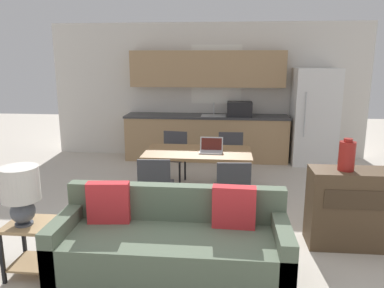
% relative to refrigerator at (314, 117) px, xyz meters
% --- Properties ---
extents(ground_plane, '(20.00, 20.00, 0.00)m').
position_rel_refrigerator_xyz_m(ground_plane, '(-2.06, -4.21, -0.91)').
color(ground_plane, beige).
extents(wall_back, '(6.40, 0.07, 2.70)m').
position_rel_refrigerator_xyz_m(wall_back, '(-2.06, 0.42, 0.44)').
color(wall_back, silver).
rests_on(wall_back, ground_plane).
extents(kitchen_counter, '(3.22, 0.65, 2.15)m').
position_rel_refrigerator_xyz_m(kitchen_counter, '(-2.05, 0.11, -0.07)').
color(kitchen_counter, tan).
rests_on(kitchen_counter, ground_plane).
extents(refrigerator, '(0.81, 0.76, 1.83)m').
position_rel_refrigerator_xyz_m(refrigerator, '(0.00, 0.00, 0.00)').
color(refrigerator, white).
rests_on(refrigerator, ground_plane).
extents(dining_table, '(1.49, 0.84, 0.72)m').
position_rel_refrigerator_xyz_m(dining_table, '(-2.05, -2.17, -0.25)').
color(dining_table, olive).
rests_on(dining_table, ground_plane).
extents(couch, '(2.11, 0.80, 0.86)m').
position_rel_refrigerator_xyz_m(couch, '(-2.14, -4.13, -0.57)').
color(couch, '#3D2D1E').
rests_on(couch, ground_plane).
extents(side_table, '(0.41, 0.41, 0.52)m').
position_rel_refrigerator_xyz_m(side_table, '(-3.45, -4.23, -0.57)').
color(side_table, tan).
rests_on(side_table, ground_plane).
extents(table_lamp, '(0.34, 0.34, 0.55)m').
position_rel_refrigerator_xyz_m(table_lamp, '(-3.48, -4.26, -0.07)').
color(table_lamp, '#4C515B').
rests_on(table_lamp, side_table).
extents(credenza, '(1.03, 0.41, 0.86)m').
position_rel_refrigerator_xyz_m(credenza, '(-0.24, -3.37, -0.48)').
color(credenza, brown).
rests_on(credenza, ground_plane).
extents(vase, '(0.17, 0.17, 0.34)m').
position_rel_refrigerator_xyz_m(vase, '(-0.40, -3.38, 0.10)').
color(vase, maroon).
rests_on(vase, credenza).
extents(dining_chair_near_left, '(0.45, 0.45, 0.82)m').
position_rel_refrigerator_xyz_m(dining_chair_near_left, '(-2.52, -2.90, -0.44)').
color(dining_chair_near_left, '#38383D').
rests_on(dining_chair_near_left, ground_plane).
extents(dining_chair_far_right, '(0.44, 0.44, 0.82)m').
position_rel_refrigerator_xyz_m(dining_chair_far_right, '(-1.58, -1.38, -0.44)').
color(dining_chair_far_right, '#38383D').
rests_on(dining_chair_far_right, ground_plane).
extents(dining_chair_near_right, '(0.45, 0.45, 0.82)m').
position_rel_refrigerator_xyz_m(dining_chair_near_right, '(-1.57, -2.96, -0.44)').
color(dining_chair_near_right, '#38383D').
rests_on(dining_chair_near_right, ground_plane).
extents(dining_chair_far_left, '(0.48, 0.48, 0.82)m').
position_rel_refrigerator_xyz_m(dining_chair_far_left, '(-2.52, -1.38, -0.44)').
color(dining_chair_far_left, '#38383D').
rests_on(dining_chair_far_left, ground_plane).
extents(laptop, '(0.33, 0.26, 0.20)m').
position_rel_refrigerator_xyz_m(laptop, '(-1.86, -2.19, -0.14)').
color(laptop, '#B7BABC').
rests_on(laptop, dining_table).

